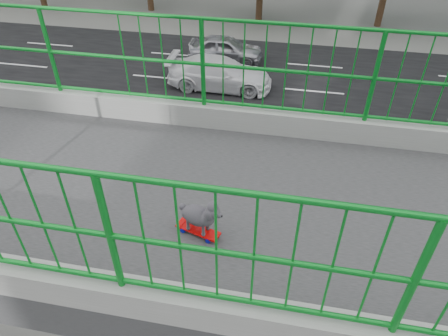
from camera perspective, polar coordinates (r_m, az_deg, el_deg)
road at (r=19.02m, az=11.91°, el=6.02°), size 18.00×90.00×0.02m
footbridge at (r=5.80m, az=15.25°, el=-19.13°), size 3.00×24.00×7.00m
railing at (r=4.30m, az=19.64°, el=-4.53°), size 3.00×24.00×1.42m
skateboard at (r=4.04m, az=-3.55°, el=-8.51°), size 0.25×0.45×0.06m
poodle at (r=3.87m, az=-3.36°, el=-6.42°), size 0.27×0.44×0.38m
car_1 at (r=15.54m, az=1.55°, el=2.27°), size 1.69×4.84×1.60m
car_3 at (r=21.27m, az=-0.59°, el=12.84°), size 2.11×5.19×1.51m
car_4 at (r=24.21m, az=0.25°, el=16.02°), size 1.66×4.12×1.40m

